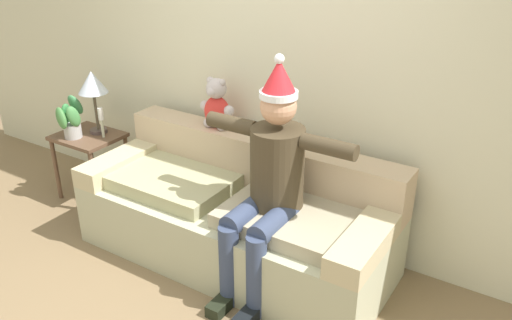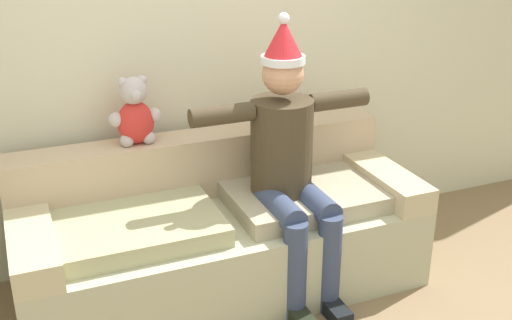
% 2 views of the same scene
% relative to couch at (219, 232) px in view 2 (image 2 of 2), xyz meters
% --- Properties ---
extents(back_wall, '(7.00, 0.10, 2.70)m').
position_rel_couch_xyz_m(back_wall, '(0.00, 0.53, 1.02)').
color(back_wall, beige).
rests_on(back_wall, ground_plane).
extents(couch, '(2.20, 0.90, 0.82)m').
position_rel_couch_xyz_m(couch, '(0.00, 0.00, 0.00)').
color(couch, '#B3B394').
rests_on(couch, ground_plane).
extents(person_seated, '(1.02, 0.77, 1.54)m').
position_rel_couch_xyz_m(person_seated, '(0.35, -0.16, 0.45)').
color(person_seated, '#423625').
rests_on(person_seated, ground_plane).
extents(teddy_bear, '(0.29, 0.17, 0.38)m').
position_rel_couch_xyz_m(teddy_bear, '(-0.37, 0.28, 0.66)').
color(teddy_bear, red).
rests_on(teddy_bear, couch).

